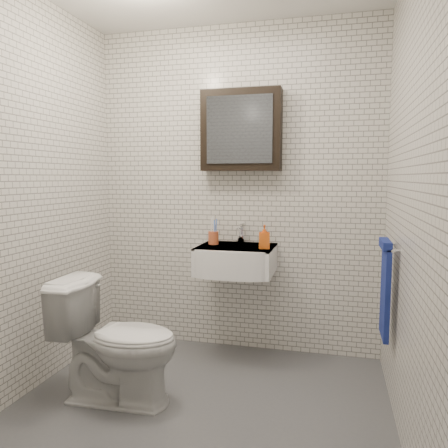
% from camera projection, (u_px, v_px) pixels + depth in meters
% --- Properties ---
extents(ground, '(2.20, 2.00, 0.01)m').
position_uv_depth(ground, '(199.00, 408.00, 2.56)').
color(ground, '#505358').
rests_on(ground, ground).
extents(room_shell, '(2.22, 2.02, 2.51)m').
position_uv_depth(room_shell, '(197.00, 156.00, 2.40)').
color(room_shell, silver).
rests_on(room_shell, ground).
extents(washbasin, '(0.55, 0.50, 0.20)m').
position_uv_depth(washbasin, '(235.00, 260.00, 3.17)').
color(washbasin, white).
rests_on(washbasin, room_shell).
extents(faucet, '(0.06, 0.20, 0.15)m').
position_uv_depth(faucet, '(241.00, 234.00, 3.34)').
color(faucet, silver).
rests_on(faucet, washbasin).
extents(mirror_cabinet, '(0.60, 0.15, 0.60)m').
position_uv_depth(mirror_cabinet, '(241.00, 130.00, 3.25)').
color(mirror_cabinet, black).
rests_on(mirror_cabinet, room_shell).
extents(towel_rail, '(0.09, 0.30, 0.58)m').
position_uv_depth(towel_rail, '(386.00, 285.00, 2.56)').
color(towel_rail, silver).
rests_on(towel_rail, room_shell).
extents(toothbrush_cup, '(0.10, 0.10, 0.21)m').
position_uv_depth(toothbrush_cup, '(213.00, 237.00, 3.28)').
color(toothbrush_cup, '#B9522E').
rests_on(toothbrush_cup, washbasin).
extents(soap_bottle, '(0.09, 0.09, 0.17)m').
position_uv_depth(soap_bottle, '(264.00, 237.00, 3.09)').
color(soap_bottle, '#F05619').
rests_on(soap_bottle, washbasin).
extents(toilet, '(0.75, 0.44, 0.75)m').
position_uv_depth(toilet, '(118.00, 341.00, 2.62)').
color(toilet, white).
rests_on(toilet, ground).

